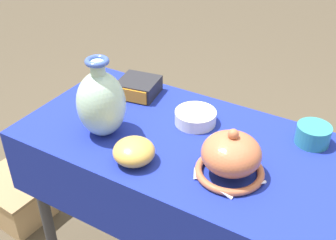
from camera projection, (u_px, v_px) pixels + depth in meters
display_table at (184, 164)px, 1.42m from camera, size 1.12×0.58×0.74m
vase_tall_bulbous at (101, 103)px, 1.35m from camera, size 0.16×0.16×0.27m
vase_dome_bell at (231, 157)px, 1.20m from camera, size 0.21×0.22×0.16m
mosaic_tile_box at (138, 87)px, 1.61m from camera, size 0.17×0.16×0.06m
pot_squat_teal at (313, 135)px, 1.35m from camera, size 0.11×0.11×0.06m
bowl_shallow_ochre at (134, 151)px, 1.27m from camera, size 0.13×0.13×0.07m
pot_squat_ivory at (195, 117)px, 1.45m from camera, size 0.14×0.14×0.05m
wooden_crate at (14, 197)px, 2.06m from camera, size 0.37×0.27×0.20m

